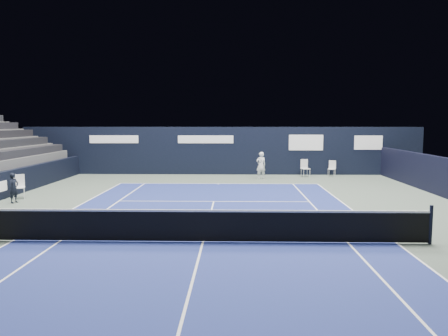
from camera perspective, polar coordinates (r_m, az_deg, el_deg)
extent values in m
plane|color=#48564C|center=(14.56, -2.19, -7.54)|extent=(48.00, 48.00, 0.00)
cube|color=navy|center=(12.62, -2.77, -9.64)|extent=(10.97, 23.77, 0.01)
cube|color=silver|center=(27.80, 10.60, -0.09)|extent=(0.59, 0.57, 0.05)
cube|color=silver|center=(27.97, 10.43, 0.56)|extent=(0.47, 0.16, 0.57)
cylinder|color=silver|center=(28.09, 10.81, -0.55)|extent=(0.03, 0.03, 0.50)
cylinder|color=silver|center=(27.92, 10.04, -0.58)|extent=(0.03, 0.03, 0.50)
cylinder|color=silver|center=(27.74, 11.15, -0.64)|extent=(0.03, 0.03, 0.50)
cylinder|color=silver|center=(27.57, 10.37, -0.67)|extent=(0.03, 0.03, 0.50)
cube|color=white|center=(27.98, 10.41, 0.75)|extent=(0.40, 0.19, 0.37)
cube|color=silver|center=(28.40, 13.89, -0.13)|extent=(0.57, 0.56, 0.04)
cube|color=silver|center=(28.56, 13.98, 0.45)|extent=(0.41, 0.20, 0.52)
cylinder|color=silver|center=(28.56, 14.31, -0.57)|extent=(0.03, 0.03, 0.46)
cylinder|color=silver|center=(28.63, 13.58, -0.54)|extent=(0.03, 0.03, 0.46)
cylinder|color=silver|center=(28.21, 14.18, -0.65)|extent=(0.03, 0.03, 0.46)
cylinder|color=silver|center=(28.29, 13.44, -0.61)|extent=(0.03, 0.03, 0.46)
cube|color=white|center=(21.54, -25.21, -2.33)|extent=(0.62, 0.61, 0.05)
cube|color=white|center=(21.71, -25.22, -1.49)|extent=(0.45, 0.23, 0.57)
cylinder|color=white|center=(21.75, -24.62, -2.89)|extent=(0.03, 0.03, 0.50)
cylinder|color=white|center=(21.77, -25.69, -2.94)|extent=(0.03, 0.03, 0.50)
cylinder|color=white|center=(21.37, -24.65, -3.05)|extent=(0.03, 0.03, 0.50)
cylinder|color=white|center=(21.39, -25.74, -3.09)|extent=(0.03, 0.03, 0.50)
imported|color=black|center=(20.50, -25.76, -2.36)|extent=(0.43, 0.53, 1.28)
cube|color=white|center=(24.26, -0.72, -2.05)|extent=(10.97, 0.06, 0.00)
cube|color=white|center=(13.40, 21.66, -9.12)|extent=(0.06, 23.77, 0.00)
cube|color=white|center=(14.12, -25.84, -8.53)|extent=(0.06, 23.77, 0.00)
cube|color=white|center=(12.99, 15.90, -9.39)|extent=(0.06, 23.77, 0.00)
cube|color=white|center=(13.55, -20.62, -8.90)|extent=(0.06, 23.77, 0.00)
cube|color=white|center=(18.85, -1.35, -4.38)|extent=(8.23, 0.06, 0.00)
cube|color=white|center=(12.62, -2.77, -9.62)|extent=(0.06, 12.80, 0.00)
cube|color=white|center=(24.12, -0.73, -2.10)|extent=(0.06, 0.30, 0.00)
cylinder|color=black|center=(13.61, 25.39, -6.70)|extent=(0.10, 0.10, 1.10)
cube|color=black|center=(12.51, -2.78, -7.63)|extent=(12.80, 0.03, 0.86)
cube|color=white|center=(12.41, -2.79, -5.61)|extent=(12.80, 0.05, 0.06)
cube|color=black|center=(28.70, -0.38, 2.29)|extent=(26.00, 0.60, 3.10)
cube|color=silver|center=(29.41, -14.19, 3.66)|extent=(3.20, 0.02, 0.50)
cube|color=silver|center=(28.39, -2.42, 3.76)|extent=(3.60, 0.02, 0.50)
cube|color=silver|center=(28.70, 10.66, 3.29)|extent=(2.20, 0.02, 1.00)
cube|color=silver|center=(29.61, 18.33, 3.17)|extent=(1.80, 0.02, 0.90)
imported|color=white|center=(26.40, 4.85, 0.34)|extent=(0.68, 0.54, 1.63)
cylinder|color=black|center=(26.07, 4.56, 0.79)|extent=(0.03, 0.29, 0.13)
torus|color=black|center=(25.81, 4.59, 0.97)|extent=(0.30, 0.13, 0.29)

